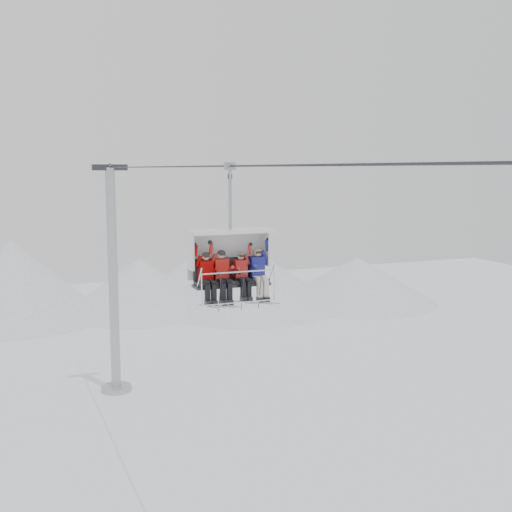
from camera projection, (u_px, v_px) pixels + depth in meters
name	position (u px, v px, depth m)	size (l,w,h in m)	color
ridgeline	(56.00, 289.00, 55.88)	(72.00, 21.00, 7.00)	white
lift_tower_right	(114.00, 296.00, 37.72)	(2.00, 1.80, 13.48)	#A2A4A9
haul_cable	(256.00, 166.00, 16.55)	(0.06, 0.06, 50.00)	#2D2C31
chairlift_carrier	(229.00, 256.00, 18.82)	(2.41, 1.17, 3.98)	black
skier_far_left	(207.00, 276.00, 18.31)	(0.40, 1.69, 1.58)	#A20402
skier_center_left	(222.00, 274.00, 18.49)	(0.41, 1.69, 1.64)	red
skier_center_right	(242.00, 274.00, 18.71)	(0.37, 1.69, 1.50)	red
skier_far_right	(258.00, 271.00, 18.91)	(0.41, 1.69, 1.64)	navy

